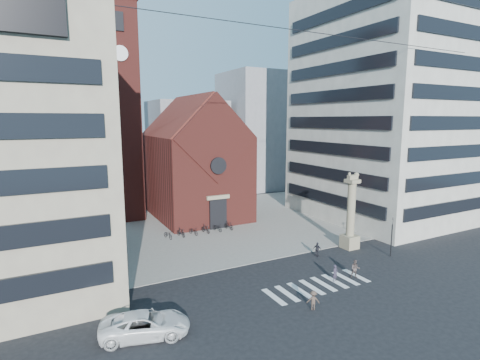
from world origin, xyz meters
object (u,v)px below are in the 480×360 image
lion_column (351,218)px  scooter_0 (168,235)px  pedestrian_0 (335,273)px  pedestrian_1 (355,269)px  white_car (145,325)px  pedestrian_2 (317,250)px  traffic_light (392,236)px

lion_column → scooter_0: (-17.22, 12.76, -2.92)m
pedestrian_0 → pedestrian_1: size_ratio=0.89×
white_car → scooter_0: size_ratio=3.18×
lion_column → pedestrian_0: lion_column is taller
lion_column → pedestrian_2: (-4.98, -0.45, -2.67)m
lion_column → scooter_0: lion_column is taller
lion_column → scooter_0: 21.63m
pedestrian_1 → traffic_light: bearing=53.2°
scooter_0 → pedestrian_0: bearing=-76.5°
traffic_light → scooter_0: bearing=138.9°
pedestrian_1 → scooter_0: pedestrian_1 is taller
traffic_light → white_car: 26.88m
traffic_light → lion_column: bearing=116.5°
pedestrian_1 → pedestrian_2: pedestrian_1 is taller
traffic_light → pedestrian_0: 9.81m
white_car → pedestrian_0: bearing=-72.5°
pedestrian_0 → pedestrian_2: pedestrian_2 is taller
traffic_light → pedestrian_2: traffic_light is taller
traffic_light → white_car: bearing=-174.2°
pedestrian_2 → lion_column: bearing=-107.2°
traffic_light → pedestrian_1: (-7.36, -2.30, -1.43)m
traffic_light → pedestrian_0: traffic_light is taller
traffic_light → pedestrian_2: 7.96m
lion_column → white_car: lion_column is taller
traffic_light → white_car: traffic_light is taller
traffic_light → scooter_0: (-19.21, 16.76, -1.75)m
white_car → scooter_0: white_car is taller
white_car → pedestrian_0: (17.22, 0.72, -0.06)m
traffic_light → scooter_0: 25.56m
white_car → pedestrian_2: white_car is taller
pedestrian_2 → scooter_0: size_ratio=0.84×
traffic_light → pedestrian_0: (-9.48, -1.99, -1.53)m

